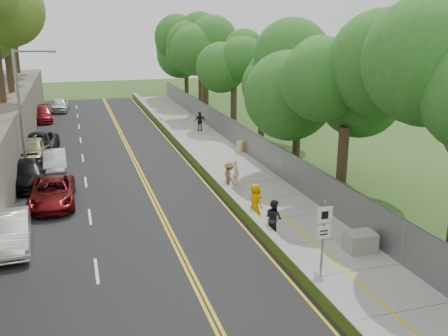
# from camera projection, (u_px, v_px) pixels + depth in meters

# --- Properties ---
(ground) EXTENTS (140.00, 140.00, 0.00)m
(ground) POSITION_uv_depth(u_px,v_px,m) (266.00, 249.00, 21.70)
(ground) COLOR #33511E
(ground) RESTS_ON ground
(road) EXTENTS (11.20, 66.00, 0.04)m
(road) POSITION_uv_depth(u_px,v_px,m) (111.00, 167.00, 33.97)
(road) COLOR black
(road) RESTS_ON ground
(sidewalk) EXTENTS (4.20, 66.00, 0.05)m
(sidewalk) POSITION_uv_depth(u_px,v_px,m) (223.00, 158.00, 36.19)
(sidewalk) COLOR gray
(sidewalk) RESTS_ON ground
(jersey_barrier) EXTENTS (0.42, 66.00, 0.60)m
(jersey_barrier) POSITION_uv_depth(u_px,v_px,m) (192.00, 157.00, 35.47)
(jersey_barrier) COLOR #8FD921
(jersey_barrier) RESTS_ON ground
(chainlink_fence) EXTENTS (0.04, 66.00, 2.00)m
(chainlink_fence) POSITION_uv_depth(u_px,v_px,m) (250.00, 143.00, 36.50)
(chainlink_fence) COLOR slate
(chainlink_fence) RESTS_ON ground
(trees_fenceside) EXTENTS (7.00, 66.00, 14.00)m
(trees_fenceside) POSITION_uv_depth(u_px,v_px,m) (283.00, 59.00, 35.49)
(trees_fenceside) COLOR #327627
(trees_fenceside) RESTS_ON ground
(streetlight) EXTENTS (2.52, 0.22, 8.00)m
(streetlight) POSITION_uv_depth(u_px,v_px,m) (23.00, 105.00, 30.34)
(streetlight) COLOR gray
(streetlight) RESTS_ON ground
(signpost) EXTENTS (0.62, 0.09, 3.10)m
(signpost) POSITION_uv_depth(u_px,v_px,m) (323.00, 231.00, 18.67)
(signpost) COLOR gray
(signpost) RESTS_ON sidewalk
(construction_barrel) EXTENTS (0.50, 0.50, 0.82)m
(construction_barrel) POSITION_uv_depth(u_px,v_px,m) (240.00, 147.00, 37.76)
(construction_barrel) COLOR #FF8A00
(construction_barrel) RESTS_ON sidewalk
(concrete_block) EXTENTS (1.28, 0.98, 0.83)m
(concrete_block) POSITION_uv_depth(u_px,v_px,m) (360.00, 242.00, 21.30)
(concrete_block) COLOR gray
(concrete_block) RESTS_ON sidewalk
(car_1) EXTENTS (1.83, 4.60, 1.49)m
(car_1) POSITION_uv_depth(u_px,v_px,m) (10.00, 232.00, 21.54)
(car_1) COLOR white
(car_1) RESTS_ON road
(car_2) EXTENTS (2.40, 5.03, 1.39)m
(car_2) POSITION_uv_depth(u_px,v_px,m) (52.00, 192.00, 26.70)
(car_2) COLOR #630E0F
(car_2) RESTS_ON road
(car_3) EXTENTS (2.50, 5.11, 1.43)m
(car_3) POSITION_uv_depth(u_px,v_px,m) (26.00, 174.00, 29.88)
(car_3) COLOR black
(car_3) RESTS_ON road
(car_4) EXTENTS (2.16, 4.84, 1.61)m
(car_4) POSITION_uv_depth(u_px,v_px,m) (32.00, 150.00, 35.16)
(car_4) COLOR #BEB28B
(car_4) RESTS_ON road
(car_5) EXTENTS (1.54, 4.13, 1.35)m
(car_5) POSITION_uv_depth(u_px,v_px,m) (55.00, 161.00, 32.85)
(car_5) COLOR #B0B2B7
(car_5) RESTS_ON road
(car_6) EXTENTS (2.93, 5.61, 1.51)m
(car_6) POSITION_uv_depth(u_px,v_px,m) (39.00, 144.00, 37.23)
(car_6) COLOR black
(car_6) RESTS_ON road
(car_7) EXTENTS (2.25, 5.01, 1.42)m
(car_7) POSITION_uv_depth(u_px,v_px,m) (42.00, 114.00, 49.56)
(car_7) COLOR maroon
(car_7) RESTS_ON road
(car_8) EXTENTS (2.02, 4.47, 1.49)m
(car_8) POSITION_uv_depth(u_px,v_px,m) (60.00, 105.00, 55.11)
(car_8) COLOR silver
(car_8) RESTS_ON road
(painter_0) EXTENTS (0.79, 0.99, 1.76)m
(painter_0) POSITION_uv_depth(u_px,v_px,m) (255.00, 201.00, 24.83)
(painter_0) COLOR #E49300
(painter_0) RESTS_ON sidewalk
(painter_1) EXTENTS (0.51, 0.65, 1.55)m
(painter_1) POSITION_uv_depth(u_px,v_px,m) (236.00, 173.00, 29.89)
(painter_1) COLOR silver
(painter_1) RESTS_ON sidewalk
(painter_2) EXTENTS (0.93, 1.04, 1.76)m
(painter_2) POSITION_uv_depth(u_px,v_px,m) (274.00, 218.00, 22.63)
(painter_2) COLOR black
(painter_2) RESTS_ON sidewalk
(painter_3) EXTENTS (0.72, 1.16, 1.73)m
(painter_3) POSITION_uv_depth(u_px,v_px,m) (229.00, 177.00, 28.82)
(painter_3) COLOR olive
(painter_3) RESTS_ON sidewalk
(person_far) EXTENTS (1.07, 0.49, 1.79)m
(person_far) POSITION_uv_depth(u_px,v_px,m) (200.00, 121.00, 44.92)
(person_far) COLOR black
(person_far) RESTS_ON sidewalk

